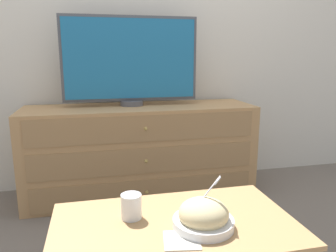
{
  "coord_description": "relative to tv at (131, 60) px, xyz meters",
  "views": [
    {
      "loc": [
        -0.39,
        -2.6,
        1.04
      ],
      "look_at": [
        -0.06,
        -1.17,
        0.72
      ],
      "focal_mm": 35.0,
      "sensor_mm": 36.0,
      "label": 1
    }
  ],
  "objects": [
    {
      "name": "drink_cup",
      "position": [
        -0.15,
        -1.19,
        -0.56
      ],
      "size": [
        0.08,
        0.08,
        0.1
      ],
      "color": "white",
      "rests_on": "coffee_table"
    },
    {
      "name": "tv",
      "position": [
        0.0,
        0.0,
        0.0
      ],
      "size": [
        0.97,
        0.17,
        0.64
      ],
      "color": "#515156",
      "rests_on": "dresser"
    },
    {
      "name": "takeout_bowl",
      "position": [
        0.11,
        -1.32,
        -0.56
      ],
      "size": [
        0.23,
        0.23,
        0.19
      ],
      "color": "silver",
      "rests_on": "coffee_table"
    },
    {
      "name": "ground_plane",
      "position": [
        0.12,
        0.21,
        -1.0
      ],
      "size": [
        12.0,
        12.0,
        0.0
      ],
      "primitive_type": "plane",
      "color": "#70665B"
    },
    {
      "name": "coffee_table",
      "position": [
        0.01,
        -1.26,
        -0.65
      ],
      "size": [
        0.95,
        0.55,
        0.4
      ],
      "color": "tan",
      "rests_on": "ground_plane"
    },
    {
      "name": "napkin",
      "position": [
        0.01,
        -1.39,
        -0.6
      ],
      "size": [
        0.15,
        0.15,
        0.0
      ],
      "color": "silver",
      "rests_on": "coffee_table"
    },
    {
      "name": "dresser",
      "position": [
        0.05,
        -0.06,
        -0.66
      ],
      "size": [
        1.66,
        0.5,
        0.67
      ],
      "color": "tan",
      "rests_on": "ground_plane"
    },
    {
      "name": "wall_back",
      "position": [
        0.12,
        0.24,
        0.3
      ],
      "size": [
        12.0,
        0.05,
        2.6
      ],
      "color": "silver",
      "rests_on": "ground_plane"
    }
  ]
}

